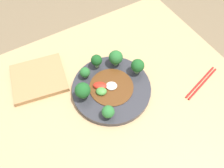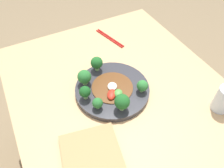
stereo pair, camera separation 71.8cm
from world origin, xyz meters
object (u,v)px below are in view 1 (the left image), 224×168
at_px(broccoli_southwest, 108,112).
at_px(chopsticks, 201,83).
at_px(stirfry_center, 109,87).
at_px(cutting_board, 39,78).
at_px(broccoli_northwest, 85,72).
at_px(broccoli_east, 138,66).
at_px(broccoli_north, 96,60).
at_px(broccoli_west, 83,91).
at_px(plate, 112,88).
at_px(broccoli_northeast, 116,58).

height_order(broccoli_southwest, chopsticks, broccoli_southwest).
height_order(broccoli_southwest, stirfry_center, broccoli_southwest).
bearing_deg(cutting_board, broccoli_northwest, -30.69).
bearing_deg(broccoli_northwest, stirfry_center, -60.07).
relative_size(broccoli_northwest, chopsticks, 0.25).
bearing_deg(chopsticks, broccoli_east, 140.91).
bearing_deg(cutting_board, stirfry_center, -41.06).
relative_size(broccoli_southwest, broccoli_north, 0.89).
height_order(broccoli_west, cutting_board, broccoli_west).
xyz_separation_m(broccoli_west, chopsticks, (0.44, -0.17, -0.06)).
bearing_deg(broccoli_east, plate, -174.80).
relative_size(broccoli_west, broccoli_north, 1.19).
xyz_separation_m(broccoli_west, stirfry_center, (0.10, -0.01, -0.04)).
distance_m(broccoli_east, broccoli_west, 0.23).
xyz_separation_m(broccoli_east, broccoli_northeast, (-0.05, 0.08, -0.00)).
bearing_deg(broccoli_northwest, chopsticks, -32.43).
bearing_deg(broccoli_northeast, broccoli_north, 159.33).
bearing_deg(broccoli_east, chopsticks, -39.09).
height_order(plate, chopsticks, plate).
xyz_separation_m(broccoli_northeast, stirfry_center, (-0.08, -0.09, -0.03)).
bearing_deg(broccoli_northeast, plate, -127.90).
bearing_deg(broccoli_north, cutting_board, 161.86).
distance_m(broccoli_north, cutting_board, 0.24).
bearing_deg(cutting_board, chopsticks, -31.93).
relative_size(broccoli_northeast, broccoli_north, 1.13).
distance_m(broccoli_east, broccoli_north, 0.16).
relative_size(chopsticks, cutting_board, 0.83).
distance_m(plate, chopsticks, 0.36).
relative_size(stirfry_center, cutting_board, 0.71).
bearing_deg(broccoli_southwest, broccoli_northwest, 88.12).
distance_m(broccoli_southwest, chopsticks, 0.40).
bearing_deg(broccoli_northeast, broccoli_west, -158.12).
bearing_deg(broccoli_west, broccoli_northwest, 59.39).
height_order(stirfry_center, cutting_board, stirfry_center).
xyz_separation_m(broccoli_northwest, cutting_board, (-0.16, 0.10, -0.04)).
relative_size(broccoli_northwest, stirfry_center, 0.29).
height_order(broccoli_west, broccoli_north, broccoli_west).
bearing_deg(chopsticks, broccoli_north, 140.42).
relative_size(broccoli_east, stirfry_center, 0.40).
relative_size(broccoli_east, broccoli_northwest, 1.38).
relative_size(broccoli_west, cutting_board, 0.30).
relative_size(broccoli_southwest, broccoli_west, 0.75).
bearing_deg(broccoli_northwest, broccoli_southwest, -91.88).
relative_size(broccoli_north, chopsticks, 0.31).
relative_size(plate, broccoli_north, 5.00).
distance_m(broccoli_southwest, stirfry_center, 0.12).
bearing_deg(broccoli_east, broccoli_north, 139.63).
relative_size(broccoli_northeast, stirfry_center, 0.41).
xyz_separation_m(broccoli_east, broccoli_north, (-0.13, 0.11, -0.00)).
height_order(broccoli_northeast, broccoli_north, broccoli_northeast).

